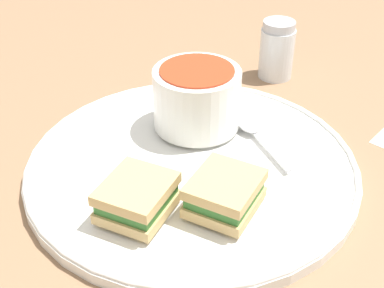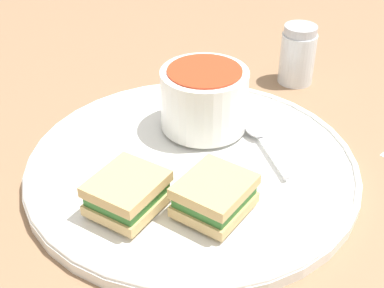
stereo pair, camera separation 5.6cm
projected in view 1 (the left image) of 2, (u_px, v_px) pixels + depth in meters
name	position (u px, v px, depth m)	size (l,w,h in m)	color
ground_plane	(192.00, 172.00, 0.58)	(2.40, 2.40, 0.00)	#8E6B4C
plate	(192.00, 165.00, 0.57)	(0.35, 0.35, 0.02)	white
soup_bowl	(197.00, 98.00, 0.61)	(0.10, 0.10, 0.07)	white
spoon	(252.00, 129.00, 0.61)	(0.08, 0.09, 0.01)	silver
sandwich_half_near	(137.00, 198.00, 0.49)	(0.07, 0.07, 0.03)	tan
sandwich_half_far	(225.00, 193.00, 0.50)	(0.07, 0.08, 0.03)	tan
salt_shaker	(277.00, 50.00, 0.74)	(0.05, 0.05, 0.08)	silver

